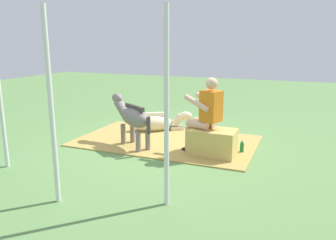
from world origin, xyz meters
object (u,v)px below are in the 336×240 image
Objects in this scene: hay_bale at (213,143)px; soda_bottle at (242,147)px; pony_standing at (132,117)px; pony_lying at (157,123)px; tent_pole_mid at (51,109)px; person_seated at (205,113)px; tent_pole_left at (166,110)px.

hay_bale is 0.57m from soda_bottle.
pony_lying is (0.04, -1.18, -0.38)m from pony_standing.
pony_standing is at bearing 2.05° from hay_bale.
tent_pole_mid is at bearing 56.93° from soda_bottle.
soda_bottle is (-0.59, -0.30, -0.63)m from person_seated.
tent_pole_mid is (1.32, 2.36, 0.93)m from hay_bale.
tent_pole_left is at bearing -160.88° from tent_pole_mid.
pony_lying is (1.40, -1.09, -0.56)m from person_seated.
pony_standing is at bearing -85.19° from tent_pole_mid.
pony_standing is 2.44m from tent_pole_left.
person_seated reaches higher than pony_standing.
person_seated is 1.86m from pony_lying.
tent_pole_mid is at bearing 60.75° from hay_bale.
person_seated is at bearing -176.11° from pony_standing.
tent_pole_left is (-1.50, 3.05, 0.97)m from pony_lying.
pony_standing is at bearing -52.00° from tent_pole_left.
soda_bottle is (-1.95, -0.40, -0.45)m from pony_standing.
pony_standing is at bearing 3.89° from person_seated.
pony_standing reaches higher than hay_bale.
hay_bale is at bearing 166.34° from person_seated.
soda_bottle is 0.10× the size of tent_pole_mid.
person_seated is 2.01m from tent_pole_left.
soda_bottle is 0.10× the size of tent_pole_left.
person_seated is 5.59× the size of soda_bottle.
tent_pole_mid is at bearing 64.11° from person_seated.
tent_pole_mid is at bearing 93.92° from pony_lying.
person_seated is 2.70m from tent_pole_mid.
pony_lying reaches higher than soda_bottle.
pony_standing is 1.24m from pony_lying.
tent_pole_left is at bearing 77.68° from soda_bottle.
soda_bottle is at bearing -142.02° from hay_bale.
person_seated is (0.16, -0.04, 0.51)m from hay_bale.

